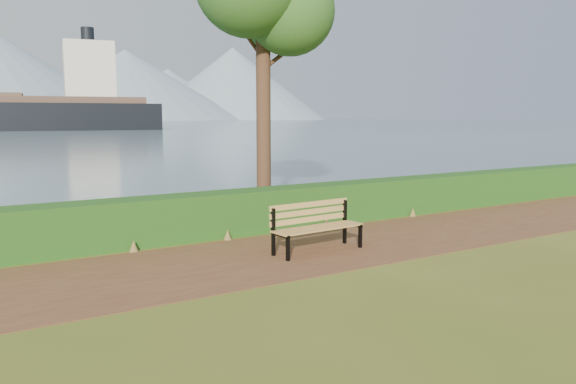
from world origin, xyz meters
TOP-DOWN VIEW (x-y plane):
  - ground at (0.00, 0.00)m, footprint 140.00×140.00m
  - path at (0.00, 0.30)m, footprint 40.00×3.40m
  - hedge at (0.00, 2.60)m, footprint 32.00×0.85m
  - bench at (-0.03, 0.19)m, footprint 2.03×0.72m

SIDE VIEW (x-z plane):
  - ground at x=0.00m, z-range 0.00..0.00m
  - path at x=0.00m, z-range 0.00..0.01m
  - hedge at x=0.00m, z-range 0.00..1.00m
  - bench at x=-0.03m, z-range 0.08..1.07m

